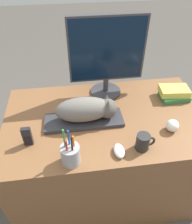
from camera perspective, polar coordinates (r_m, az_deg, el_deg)
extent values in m
cube|color=brown|center=(1.63, 2.55, -11.38)|extent=(1.26, 0.75, 0.77)
cube|color=#2D2D33|center=(1.30, -3.16, -2.19)|extent=(0.46, 0.16, 0.02)
ellipsoid|color=#66605B|center=(1.25, -3.30, 0.68)|extent=(0.32, 0.14, 0.15)
sphere|color=#4C4742|center=(1.27, 2.91, 0.97)|extent=(0.12, 0.12, 0.12)
cone|color=#4C4742|center=(1.21, 3.24, 2.11)|extent=(0.04, 0.04, 0.05)
cone|color=#4C4742|center=(1.25, 2.76, 3.75)|extent=(0.04, 0.04, 0.05)
cylinder|color=#333338|center=(1.54, 2.52, 5.42)|extent=(0.21, 0.21, 0.02)
cylinder|color=#333338|center=(1.51, 2.59, 7.34)|extent=(0.04, 0.04, 0.11)
cube|color=#333338|center=(1.39, 2.90, 15.96)|extent=(0.48, 0.03, 0.41)
cube|color=black|center=(1.38, 2.97, 15.80)|extent=(0.45, 0.01, 0.39)
ellipsoid|color=silver|center=(1.14, 6.05, -10.03)|extent=(0.06, 0.09, 0.03)
cylinder|color=black|center=(1.16, 12.08, -7.68)|extent=(0.07, 0.07, 0.10)
torus|color=black|center=(1.17, 13.72, -7.45)|extent=(0.07, 0.01, 0.07)
cylinder|color=#939399|center=(1.08, -6.66, -11.04)|extent=(0.09, 0.09, 0.11)
cylinder|color=orange|center=(1.04, -5.80, -8.81)|extent=(0.01, 0.01, 0.13)
cylinder|color=#1E47B2|center=(1.04, -6.98, -7.87)|extent=(0.01, 0.01, 0.15)
cylinder|color=#338C38|center=(1.03, -8.14, -8.14)|extent=(0.01, 0.01, 0.18)
cylinder|color=#B21E1E|center=(1.03, -7.56, -9.94)|extent=(0.01, 0.01, 0.13)
cylinder|color=black|center=(1.02, -6.21, -9.42)|extent=(0.01, 0.01, 0.15)
sphere|color=silver|center=(1.31, 19.34, -3.37)|extent=(0.07, 0.07, 0.07)
cube|color=black|center=(1.20, -17.53, -6.09)|extent=(0.05, 0.02, 0.12)
cube|color=black|center=(1.21, -17.42, -7.09)|extent=(0.03, 0.00, 0.05)
cube|color=#2D6B38|center=(1.56, 19.74, 3.72)|extent=(0.19, 0.12, 0.03)
cube|color=#CCC14C|center=(1.56, 19.72, 5.24)|extent=(0.20, 0.14, 0.04)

